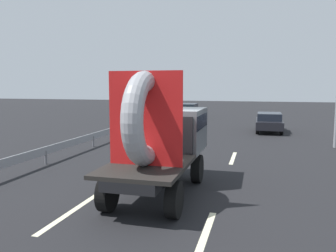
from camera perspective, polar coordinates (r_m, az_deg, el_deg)
The scene contains 9 objects.
ground_plane at distance 10.22m, azimuth -1.23°, elevation -10.90°, with size 120.00×120.00×0.00m, color black.
flatbed_truck at distance 10.07m, azimuth -0.77°, elevation -1.48°, with size 2.02×4.99×3.46m.
distant_sedan at distance 23.87m, azimuth 16.56°, elevation 0.70°, with size 1.69×3.95×1.29m.
guardrail at distance 15.97m, azimuth -15.74°, elevation -2.74°, with size 0.10×16.03×0.71m.
lane_dash_left_near at distance 8.97m, azimuth -15.96°, elevation -13.68°, with size 2.83×0.16×0.01m, color beige.
lane_dash_left_far at distance 15.61m, azimuth -1.73°, elevation -4.68°, with size 2.41×0.16×0.01m, color beige.
lane_dash_right_near at distance 7.42m, azimuth 6.10°, elevation -17.95°, with size 2.76×0.16×0.01m, color beige.
lane_dash_right_far at distance 14.99m, azimuth 10.85°, elevation -5.28°, with size 2.55×0.16×0.01m, color beige.
oncoming_car at distance 33.45m, azimuth 3.41°, elevation 2.69°, with size 1.77×4.13×1.35m.
Camera 1 is at (2.72, -9.35, 3.10)m, focal length 36.39 mm.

